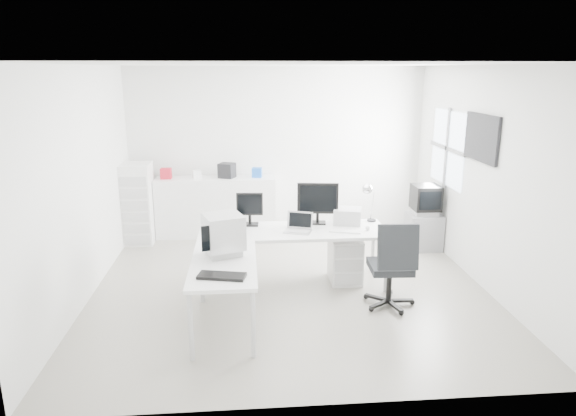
{
  "coord_description": "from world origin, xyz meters",
  "views": [
    {
      "loc": [
        -0.54,
        -6.21,
        2.75
      ],
      "look_at": [
        0.0,
        0.2,
        1.0
      ],
      "focal_mm": 32.0,
      "sensor_mm": 36.0,
      "label": 1
    }
  ],
  "objects": [
    {
      "name": "crt_tv",
      "position": [
        2.22,
        1.25,
        0.79
      ],
      "size": [
        0.5,
        0.48,
        0.45
      ],
      "primitive_type": null,
      "color": "black",
      "rests_on": "tv_cabinet"
    },
    {
      "name": "crt_monitor",
      "position": [
        -0.8,
        -0.8,
        1.0
      ],
      "size": [
        0.56,
        0.56,
        0.51
      ],
      "primitive_type": null,
      "rotation": [
        0.0,
        0.0,
        0.32
      ],
      "color": "#B7B7BA",
      "rests_on": "side_desk"
    },
    {
      "name": "lcd_monitor_large",
      "position": [
        0.4,
        0.3,
        1.03
      ],
      "size": [
        0.57,
        0.29,
        0.56
      ],
      "primitive_type": null,
      "rotation": [
        0.0,
        0.0,
        -0.13
      ],
      "color": "black",
      "rests_on": "main_desk"
    },
    {
      "name": "drawer_pedestal",
      "position": [
        0.75,
        0.1,
        0.3
      ],
      "size": [
        0.4,
        0.5,
        0.6
      ],
      "primitive_type": "cube",
      "color": "white",
      "rests_on": "floor"
    },
    {
      "name": "clutter_box_b",
      "position": [
        -1.35,
        2.24,
        1.06
      ],
      "size": [
        0.17,
        0.15,
        0.13
      ],
      "primitive_type": "cube",
      "rotation": [
        0.0,
        0.0,
        0.34
      ],
      "color": "white",
      "rests_on": "sideboard"
    },
    {
      "name": "window",
      "position": [
        2.48,
        1.2,
        1.6
      ],
      "size": [
        0.02,
        1.2,
        1.1
      ],
      "primitive_type": null,
      "color": "white",
      "rests_on": "right_wall"
    },
    {
      "name": "right_wall",
      "position": [
        2.5,
        0.0,
        1.4
      ],
      "size": [
        0.02,
        5.0,
        2.8
      ],
      "primitive_type": "cube",
      "color": "silver",
      "rests_on": "floor"
    },
    {
      "name": "lcd_monitor_small",
      "position": [
        -0.5,
        0.3,
        0.97
      ],
      "size": [
        0.36,
        0.22,
        0.44
      ],
      "primitive_type": null,
      "rotation": [
        0.0,
        0.0,
        -0.07
      ],
      "color": "black",
      "rests_on": "main_desk"
    },
    {
      "name": "clutter_bottle",
      "position": [
        -2.15,
        2.28,
        1.1
      ],
      "size": [
        0.07,
        0.07,
        0.22
      ],
      "primitive_type": "cylinder",
      "color": "white",
      "rests_on": "sideboard"
    },
    {
      "name": "ceiling",
      "position": [
        0.0,
        0.0,
        2.8
      ],
      "size": [
        5.0,
        5.0,
        0.01
      ],
      "primitive_type": "cube",
      "color": "white",
      "rests_on": "back_wall"
    },
    {
      "name": "tv_cabinet",
      "position": [
        2.22,
        1.25,
        0.28
      ],
      "size": [
        0.52,
        0.42,
        0.57
      ],
      "primitive_type": "cube",
      "color": "gray",
      "rests_on": "floor"
    },
    {
      "name": "clutter_box_c",
      "position": [
        -0.85,
        2.24,
        1.11
      ],
      "size": [
        0.31,
        0.3,
        0.24
      ],
      "primitive_type": "cube",
      "rotation": [
        0.0,
        0.0,
        -0.42
      ],
      "color": "black",
      "rests_on": "sideboard"
    },
    {
      "name": "white_mouse",
      "position": [
        1.0,
        -0.05,
        0.78
      ],
      "size": [
        0.06,
        0.06,
        0.06
      ],
      "primitive_type": "sphere",
      "color": "white",
      "rests_on": "main_desk"
    },
    {
      "name": "main_desk",
      "position": [
        0.05,
        0.05,
        0.38
      ],
      "size": [
        2.4,
        0.8,
        0.75
      ],
      "primitive_type": null,
      "color": "white",
      "rests_on": "floor"
    },
    {
      "name": "wall_picture",
      "position": [
        2.47,
        0.1,
        1.9
      ],
      "size": [
        0.04,
        0.9,
        0.6
      ],
      "primitive_type": null,
      "color": "black",
      "rests_on": "right_wall"
    },
    {
      "name": "laptop",
      "position": [
        0.1,
        -0.05,
        0.85
      ],
      "size": [
        0.38,
        0.38,
        0.2
      ],
      "primitive_type": null,
      "rotation": [
        0.0,
        0.0,
        -0.34
      ],
      "color": "#B7B7BA",
      "rests_on": "main_desk"
    },
    {
      "name": "side_desk",
      "position": [
        -0.8,
        -1.05,
        0.38
      ],
      "size": [
        0.7,
        1.4,
        0.75
      ],
      "primitive_type": null,
      "color": "white",
      "rests_on": "floor"
    },
    {
      "name": "clutter_box_d",
      "position": [
        -0.35,
        2.24,
        1.07
      ],
      "size": [
        0.18,
        0.16,
        0.16
      ],
      "primitive_type": "cube",
      "rotation": [
        0.0,
        0.0,
        -0.17
      ],
      "color": "blue",
      "rests_on": "sideboard"
    },
    {
      "name": "desk_lamp",
      "position": [
        1.15,
        0.35,
        1.01
      ],
      "size": [
        0.18,
        0.18,
        0.53
      ],
      "primitive_type": null,
      "rotation": [
        0.0,
        0.0,
        0.04
      ],
      "color": "silver",
      "rests_on": "main_desk"
    },
    {
      "name": "office_chair",
      "position": [
        1.14,
        -0.67,
        0.54
      ],
      "size": [
        0.66,
        0.66,
        1.09
      ],
      "primitive_type": null,
      "rotation": [
        0.0,
        0.0,
        -0.05
      ],
      "color": "#232628",
      "rests_on": "floor"
    },
    {
      "name": "back_wall",
      "position": [
        0.0,
        2.5,
        1.4
      ],
      "size": [
        5.0,
        0.02,
        2.8
      ],
      "primitive_type": "cube",
      "color": "silver",
      "rests_on": "floor"
    },
    {
      "name": "left_wall",
      "position": [
        -2.5,
        0.0,
        1.4
      ],
      "size": [
        0.02,
        5.0,
        2.8
      ],
      "primitive_type": "cube",
      "color": "silver",
      "rests_on": "floor"
    },
    {
      "name": "floor",
      "position": [
        0.0,
        0.0,
        0.0
      ],
      "size": [
        5.0,
        5.0,
        0.01
      ],
      "primitive_type": "cube",
      "color": "#AFAE9D",
      "rests_on": "ground"
    },
    {
      "name": "inkjet_printer",
      "position": [
        -0.8,
        0.15,
        0.82
      ],
      "size": [
        0.43,
        0.35,
        0.14
      ],
      "primitive_type": "cube",
      "rotation": [
        0.0,
        0.0,
        -0.09
      ],
      "color": "black",
      "rests_on": "main_desk"
    },
    {
      "name": "clutter_box_a",
      "position": [
        -1.85,
        2.24,
        1.08
      ],
      "size": [
        0.17,
        0.15,
        0.17
      ],
      "primitive_type": "cube",
      "rotation": [
        0.0,
        0.0,
        -0.0
      ],
      "color": "red",
      "rests_on": "sideboard"
    },
    {
      "name": "laser_printer",
      "position": [
        0.8,
        0.27,
        0.85
      ],
      "size": [
        0.42,
        0.38,
        0.2
      ],
      "primitive_type": "cube",
      "rotation": [
        0.0,
        0.0,
        -0.24
      ],
      "color": "#B3B3B3",
      "rests_on": "main_desk"
    },
    {
      "name": "sideboard",
      "position": [
        -1.05,
        2.24,
        0.5
      ],
      "size": [
        1.99,
        0.5,
        0.99
      ],
      "primitive_type": "cube",
      "color": "white",
      "rests_on": "floor"
    },
    {
      "name": "black_keyboard",
      "position": [
        -0.8,
        -1.45,
        0.77
      ],
      "size": [
        0.5,
        0.29,
        0.03
      ],
      "primitive_type": "cube",
      "rotation": [
        0.0,
        0.0,
        -0.22
      ],
      "color": "black",
      "rests_on": "side_desk"
    },
    {
      "name": "white_keyboard",
      "position": [
        0.7,
        -0.1,
        0.76
      ],
      "size": [
        0.42,
        0.23,
        0.02
      ],
      "primitive_type": "cube",
      "rotation": [
        0.0,
        0.0,
        -0.28
      ],
      "color": "white",
      "rests_on": "main_desk"
    },
    {
      "name": "filing_cabinet",
      "position": [
        -2.28,
        1.97,
        0.65
      ],
      "size": [
        0.46,
        0.54,
        1.3
      ],
      "primitive_type": "cube",
      "color": "white",
      "rests_on": "floor"
    }
  ]
}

